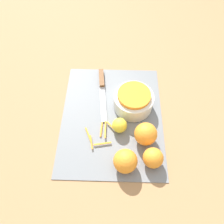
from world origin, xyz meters
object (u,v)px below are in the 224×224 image
at_px(orange_left, 146,134).
at_px(orange_right, 153,158).
at_px(orange_back, 125,161).
at_px(lemon, 120,125).
at_px(knife, 102,85).
at_px(bowl_speckled, 133,100).

height_order(orange_left, orange_right, orange_left).
relative_size(orange_back, lemon, 1.46).
distance_m(knife, orange_left, 0.29).
height_order(orange_left, lemon, orange_left).
bearing_deg(orange_back, orange_left, 144.44).
height_order(knife, orange_right, orange_right).
relative_size(orange_right, orange_back, 0.86).
relative_size(knife, orange_left, 3.24).
height_order(orange_right, orange_back, orange_back).
bearing_deg(orange_right, lemon, -138.00).
bearing_deg(orange_left, orange_back, -35.56).
bearing_deg(orange_back, orange_right, 99.43).
bearing_deg(lemon, orange_back, 8.10).
xyz_separation_m(orange_left, orange_back, (0.10, -0.07, -0.00)).
bearing_deg(orange_back, bowl_speckled, 172.46).
distance_m(knife, orange_back, 0.35).
distance_m(orange_right, lemon, 0.16).
bearing_deg(knife, orange_right, 23.82).
distance_m(orange_left, orange_back, 0.12).
bearing_deg(lemon, bowl_speckled, 153.69).
bearing_deg(lemon, orange_left, 66.59).
bearing_deg(knife, orange_left, 28.46).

